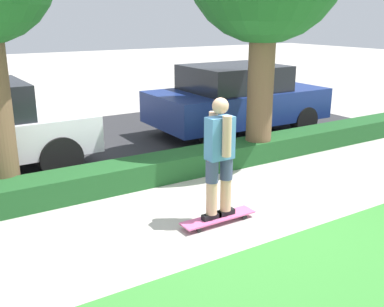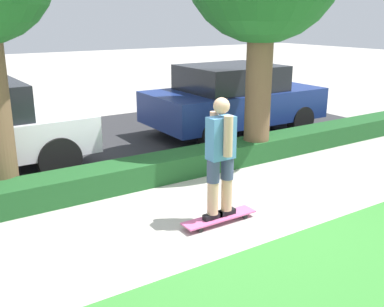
% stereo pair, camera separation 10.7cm
% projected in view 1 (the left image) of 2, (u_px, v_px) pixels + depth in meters
% --- Properties ---
extents(ground_plane, '(60.00, 60.00, 0.00)m').
position_uv_depth(ground_plane, '(220.00, 213.00, 6.13)').
color(ground_plane, '#ADA89E').
extents(street_asphalt, '(12.77, 5.00, 0.01)m').
position_uv_depth(street_asphalt, '(106.00, 142.00, 9.54)').
color(street_asphalt, '#2D2D30').
rests_on(street_asphalt, ground_plane).
extents(hedge_row, '(12.77, 0.60, 0.38)m').
position_uv_depth(hedge_row, '(164.00, 167.00, 7.37)').
color(hedge_row, '#1E5123').
rests_on(hedge_row, ground_plane).
extents(skateboard, '(1.04, 0.24, 0.09)m').
position_uv_depth(skateboard, '(218.00, 218.00, 5.80)').
color(skateboard, '#DB5B93').
rests_on(skateboard, ground_plane).
extents(skater_person, '(0.48, 0.40, 1.55)m').
position_uv_depth(skater_person, '(219.00, 156.00, 5.56)').
color(skater_person, black).
rests_on(skater_person, skateboard).
extents(parked_car_middle, '(3.96, 2.04, 1.54)m').
position_uv_depth(parked_car_middle, '(236.00, 99.00, 10.11)').
color(parked_car_middle, navy).
rests_on(parked_car_middle, ground_plane).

